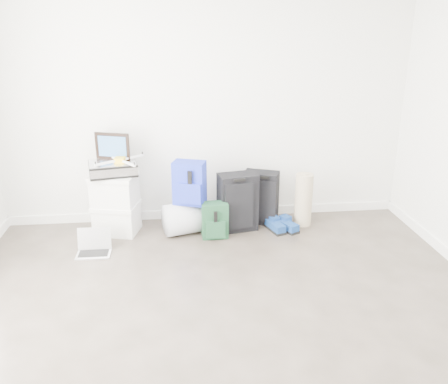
{
  "coord_description": "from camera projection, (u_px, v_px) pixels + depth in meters",
  "views": [
    {
      "loc": [
        -0.37,
        -2.64,
        2.19
      ],
      "look_at": [
        0.14,
        1.9,
        0.52
      ],
      "focal_mm": 38.0,
      "sensor_mm": 36.0,
      "label": 1
    }
  ],
  "objects": [
    {
      "name": "painting",
      "position": [
        112.0,
        146.0,
        4.95
      ],
      "size": [
        0.37,
        0.15,
        0.28
      ],
      "rotation": [
        0.0,
        0.0,
        -0.35
      ],
      "color": "black",
      "rests_on": "briefcase"
    },
    {
      "name": "rolled_rug",
      "position": [
        303.0,
        200.0,
        5.27
      ],
      "size": [
        0.19,
        0.19,
        0.59
      ],
      "primitive_type": "cylinder",
      "color": "tan",
      "rests_on": "ground"
    },
    {
      "name": "large_suitcase",
      "position": [
        238.0,
        202.0,
        5.13
      ],
      "size": [
        0.45,
        0.33,
        0.63
      ],
      "rotation": [
        0.0,
        0.0,
        0.18
      ],
      "color": "black",
      "rests_on": "ground"
    },
    {
      "name": "shoes",
      "position": [
        281.0,
        226.0,
        5.19
      ],
      "size": [
        0.35,
        0.32,
        0.1
      ],
      "rotation": [
        0.0,
        0.0,
        0.38
      ],
      "color": "black",
      "rests_on": "ground"
    },
    {
      "name": "briefcase",
      "position": [
        113.0,
        168.0,
        4.93
      ],
      "size": [
        0.53,
        0.43,
        0.14
      ],
      "primitive_type": "cube",
      "rotation": [
        0.0,
        0.0,
        0.18
      ],
      "color": "#B2B2B7",
      "rests_on": "boxes_stack"
    },
    {
      "name": "boxes_stack",
      "position": [
        116.0,
        204.0,
        5.07
      ],
      "size": [
        0.54,
        0.47,
        0.66
      ],
      "rotation": [
        0.0,
        0.0,
        -0.25
      ],
      "color": "silver",
      "rests_on": "ground"
    },
    {
      "name": "green_backpack",
      "position": [
        215.0,
        221.0,
        4.99
      ],
      "size": [
        0.28,
        0.21,
        0.38
      ],
      "rotation": [
        0.0,
        0.0,
        0.02
      ],
      "color": "#13351E",
      "rests_on": "ground"
    },
    {
      "name": "laptop",
      "position": [
        94.0,
        247.0,
        4.7
      ],
      "size": [
        0.33,
        0.24,
        0.23
      ],
      "rotation": [
        0.0,
        0.0,
        -0.01
      ],
      "color": "silver",
      "rests_on": "ground"
    },
    {
      "name": "carry_on",
      "position": [
        261.0,
        198.0,
        5.33
      ],
      "size": [
        0.43,
        0.37,
        0.6
      ],
      "rotation": [
        0.0,
        0.0,
        -0.39
      ],
      "color": "black",
      "rests_on": "ground"
    },
    {
      "name": "blue_backpack",
      "position": [
        189.0,
        184.0,
        4.95
      ],
      "size": [
        0.37,
        0.32,
        0.46
      ],
      "rotation": [
        0.0,
        0.0,
        -0.32
      ],
      "color": "#1823A0",
      "rests_on": "duffel_bag"
    },
    {
      "name": "ground",
      "position": [
        235.0,
        358.0,
        3.25
      ],
      "size": [
        5.0,
        5.0,
        0.0
      ],
      "primitive_type": "plane",
      "color": "#362F27",
      "rests_on": "ground"
    },
    {
      "name": "room_envelope",
      "position": [
        237.0,
        107.0,
        2.68
      ],
      "size": [
        4.52,
        5.02,
        2.71
      ],
      "color": "white",
      "rests_on": "ground"
    },
    {
      "name": "duffel_bag",
      "position": [
        190.0,
        217.0,
        5.12
      ],
      "size": [
        0.63,
        0.48,
        0.35
      ],
      "primitive_type": "cylinder",
      "rotation": [
        0.0,
        1.57,
        0.28
      ],
      "color": "#97989F",
      "rests_on": "ground"
    },
    {
      "name": "drone",
      "position": [
        120.0,
        160.0,
        4.89
      ],
      "size": [
        0.48,
        0.48,
        0.05
      ],
      "rotation": [
        0.0,
        0.0,
        -0.16
      ],
      "color": "yellow",
      "rests_on": "briefcase"
    }
  ]
}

